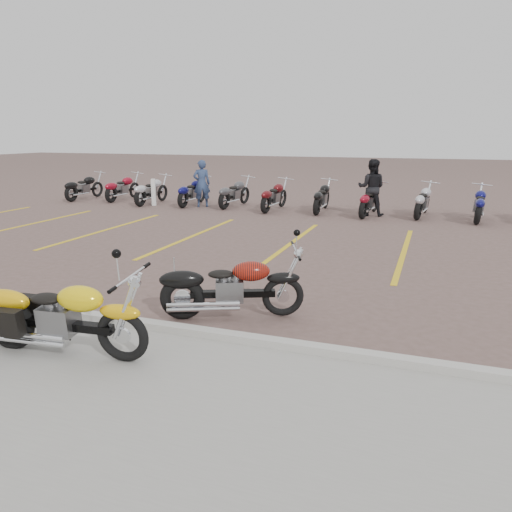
{
  "coord_description": "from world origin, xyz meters",
  "views": [
    {
      "loc": [
        3.28,
        -7.61,
        2.66
      ],
      "look_at": [
        0.66,
        -0.35,
        0.75
      ],
      "focal_mm": 35.0,
      "sensor_mm": 36.0,
      "label": 1
    }
  ],
  "objects_px": {
    "person_a": "(202,184)",
    "yellow_cruiser": "(60,319)",
    "flame_cruiser": "(229,290)",
    "person_b": "(371,188)",
    "bollard": "(154,192)"
  },
  "relations": [
    {
      "from": "yellow_cruiser",
      "to": "flame_cruiser",
      "type": "relative_size",
      "value": 1.14
    },
    {
      "from": "person_b",
      "to": "bollard",
      "type": "bearing_deg",
      "value": 1.7
    },
    {
      "from": "yellow_cruiser",
      "to": "flame_cruiser",
      "type": "xyz_separation_m",
      "value": [
        1.44,
        1.86,
        -0.03
      ]
    },
    {
      "from": "yellow_cruiser",
      "to": "person_b",
      "type": "relative_size",
      "value": 1.22
    },
    {
      "from": "flame_cruiser",
      "to": "bollard",
      "type": "xyz_separation_m",
      "value": [
        -7.25,
        9.94,
        0.07
      ]
    },
    {
      "from": "yellow_cruiser",
      "to": "person_a",
      "type": "bearing_deg",
      "value": 102.96
    },
    {
      "from": "person_a",
      "to": "bollard",
      "type": "bearing_deg",
      "value": -22.29
    },
    {
      "from": "person_b",
      "to": "bollard",
      "type": "height_order",
      "value": "person_b"
    },
    {
      "from": "yellow_cruiser",
      "to": "person_a",
      "type": "relative_size",
      "value": 1.32
    },
    {
      "from": "flame_cruiser",
      "to": "person_b",
      "type": "distance_m",
      "value": 10.34
    },
    {
      "from": "person_b",
      "to": "person_a",
      "type": "bearing_deg",
      "value": -0.39
    },
    {
      "from": "yellow_cruiser",
      "to": "person_a",
      "type": "xyz_separation_m",
      "value": [
        -3.95,
        12.1,
        0.4
      ]
    },
    {
      "from": "flame_cruiser",
      "to": "bollard",
      "type": "relative_size",
      "value": 1.99
    },
    {
      "from": "person_b",
      "to": "flame_cruiser",
      "type": "bearing_deg",
      "value": 85.01
    },
    {
      "from": "person_a",
      "to": "yellow_cruiser",
      "type": "bearing_deg",
      "value": 76.35
    }
  ]
}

